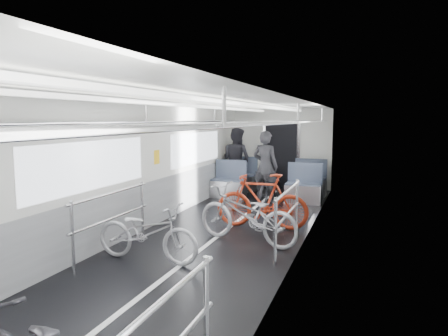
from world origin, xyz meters
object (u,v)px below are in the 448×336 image
at_px(bike_left_far, 147,232).
at_px(bike_right_mid, 247,215).
at_px(bike_right_far, 262,201).
at_px(bike_aisle, 271,186).
at_px(person_standing, 265,167).
at_px(person_seated, 236,160).

height_order(bike_left_far, bike_right_mid, bike_right_mid).
bearing_deg(bike_right_far, bike_left_far, -29.80).
xyz_separation_m(bike_left_far, bike_aisle, (0.76, 4.77, -0.03)).
xyz_separation_m(bike_left_far, bike_right_mid, (1.14, 1.32, 0.06)).
height_order(bike_left_far, person_standing, person_standing).
distance_m(bike_left_far, person_seated, 6.00).
distance_m(bike_right_far, person_seated, 4.04).
distance_m(bike_right_mid, person_standing, 3.51).
relative_size(bike_left_far, bike_aisle, 1.06).
relative_size(bike_aisle, person_standing, 0.87).
bearing_deg(person_seated, bike_right_far, 133.58).
distance_m(bike_aisle, person_seated, 1.85).
relative_size(bike_right_far, bike_aisle, 1.14).
relative_size(bike_left_far, person_standing, 0.92).
xyz_separation_m(bike_left_far, person_standing, (0.60, 4.77, 0.47)).
height_order(bike_right_mid, bike_aisle, bike_right_mid).
bearing_deg(bike_right_far, person_standing, -170.87).
bearing_deg(bike_aisle, bike_right_far, -75.55).
bearing_deg(bike_aisle, bike_left_far, -93.65).
height_order(bike_right_mid, person_seated, person_seated).
height_order(bike_aisle, person_seated, person_seated).
height_order(bike_left_far, bike_right_far, bike_right_far).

